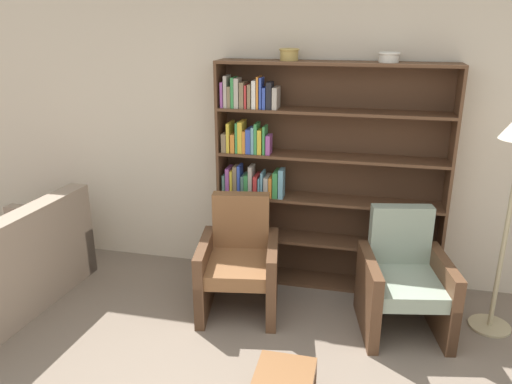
{
  "coord_description": "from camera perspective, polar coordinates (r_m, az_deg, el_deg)",
  "views": [
    {
      "loc": [
        0.45,
        -1.87,
        2.32
      ],
      "look_at": [
        -0.44,
        1.99,
        0.95
      ],
      "focal_mm": 35.0,
      "sensor_mm": 36.0,
      "label": 1
    }
  ],
  "objects": [
    {
      "name": "wall_back",
      "position": [
        4.49,
        6.94,
        6.78
      ],
      "size": [
        12.0,
        0.06,
        2.75
      ],
      "color": "beige",
      "rests_on": "ground"
    },
    {
      "name": "bookshelf",
      "position": [
        4.42,
        5.74,
        1.55
      ],
      "size": [
        1.97,
        0.3,
        2.0
      ],
      "color": "brown",
      "rests_on": "ground"
    },
    {
      "name": "bowl_sage",
      "position": [
        4.24,
        3.81,
        15.5
      ],
      "size": [
        0.17,
        0.17,
        0.1
      ],
      "color": "tan",
      "rests_on": "bookshelf"
    },
    {
      "name": "footstool",
      "position": [
        3.26,
        3.27,
        -20.58
      ],
      "size": [
        0.36,
        0.36,
        0.3
      ],
      "color": "brown",
      "rests_on": "ground"
    },
    {
      "name": "armchair_leather",
      "position": [
        4.2,
        -1.95,
        -8.09
      ],
      "size": [
        0.74,
        0.78,
        0.94
      ],
      "rotation": [
        0.0,
        0.0,
        3.31
      ],
      "color": "brown",
      "rests_on": "ground"
    },
    {
      "name": "armchair_cushioned",
      "position": [
        4.1,
        16.51,
        -9.67
      ],
      "size": [
        0.76,
        0.79,
        0.94
      ],
      "rotation": [
        0.0,
        0.0,
        3.33
      ],
      "color": "brown",
      "rests_on": "ground"
    },
    {
      "name": "bowl_cream",
      "position": [
        4.18,
        14.96,
        14.74
      ],
      "size": [
        0.17,
        0.17,
        0.08
      ],
      "color": "silver",
      "rests_on": "bookshelf"
    }
  ]
}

